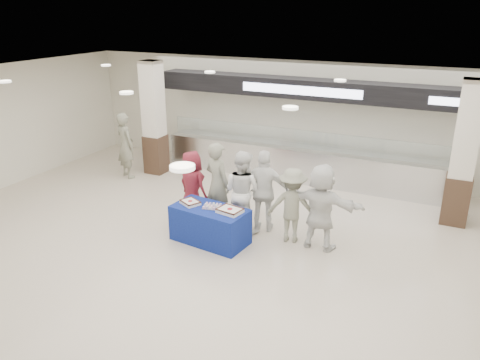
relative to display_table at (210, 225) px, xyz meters
The scene contains 15 objects.
ground 1.23m from the display_table, 64.65° to the right, with size 14.00×14.00×0.00m, color beige.
serving_line 4.43m from the display_table, 83.34° to the left, with size 8.70×0.85×2.80m.
column_left 4.84m from the display_table, 138.09° to the left, with size 0.55×0.55×3.20m.
column_right 5.61m from the display_table, 34.88° to the left, with size 0.55×0.55×3.20m.
display_table is the anchor object (origin of this frame).
sheet_cake_left 0.62m from the display_table, behind, with size 0.48×0.44×0.08m.
sheet_cake_right 0.63m from the display_table, ahead, with size 0.52×0.43×0.10m.
cupcake_tray 0.41m from the display_table, 45.49° to the left, with size 0.41×0.34×0.06m.
civilian_maroon 1.31m from the display_table, 136.89° to the left, with size 0.78×0.51×1.59m, color maroon.
soldier_a 1.04m from the display_table, 107.02° to the left, with size 0.69×0.45×1.88m, color gray.
chef_tall 1.01m from the display_table, 65.66° to the left, with size 0.87×0.67×1.78m, color white.
chef_short 1.35m from the display_table, 50.33° to the left, with size 1.05×0.44×1.80m, color white.
soldier_b 1.72m from the display_table, 26.91° to the left, with size 1.02×0.59×1.58m, color gray.
civilian_white 2.28m from the display_table, 18.78° to the left, with size 1.64×0.52×1.77m, color white.
soldier_bg 4.74m from the display_table, 148.59° to the left, with size 0.67×0.44×1.85m, color gray.
Camera 1 is at (3.75, -6.50, 4.58)m, focal length 35.00 mm.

